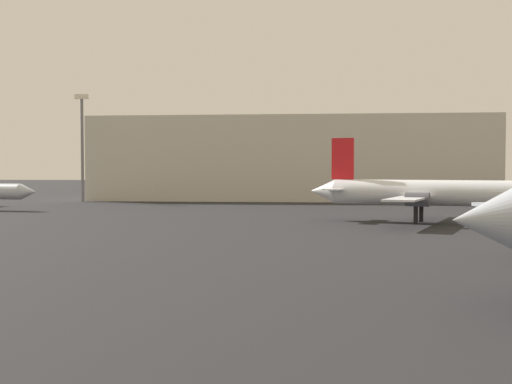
# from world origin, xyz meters

# --- Properties ---
(airplane_far_left) EXTENTS (25.66, 21.08, 9.16)m
(airplane_far_left) POSITION_xyz_m (7.67, 60.90, 3.24)
(airplane_far_left) COLOR silver
(airplane_far_left) RESTS_ON ground_plane
(light_mast_left) EXTENTS (2.40, 0.50, 18.47)m
(light_mast_left) POSITION_xyz_m (-44.12, 99.59, 10.48)
(light_mast_left) COLOR slate
(light_mast_left) RESTS_ON ground_plane
(terminal_building) EXTENTS (71.65, 24.61, 15.02)m
(terminal_building) POSITION_xyz_m (-8.81, 114.50, 7.51)
(terminal_building) COLOR beige
(terminal_building) RESTS_ON ground_plane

